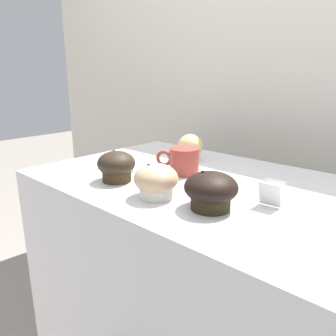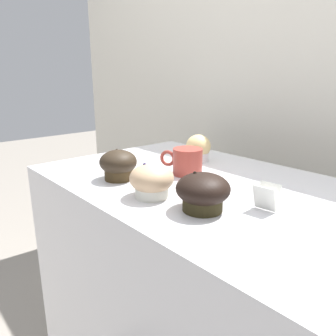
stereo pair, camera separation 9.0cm
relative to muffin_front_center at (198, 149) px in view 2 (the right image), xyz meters
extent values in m
cube|color=beige|center=(0.18, 0.44, -0.09)|extent=(3.20, 0.10, 1.80)
cube|color=silver|center=(0.18, -0.16, -0.52)|extent=(1.00, 0.64, 0.94)
cylinder|color=white|center=(0.00, 0.00, -0.02)|extent=(0.07, 0.07, 0.05)
ellipsoid|color=#E1C37F|center=(0.00, 0.00, 0.01)|extent=(0.09, 0.09, 0.08)
cylinder|color=#2C2613|center=(0.31, -0.31, -0.02)|extent=(0.09, 0.09, 0.05)
ellipsoid|color=black|center=(0.31, -0.31, 0.01)|extent=(0.12, 0.12, 0.07)
sphere|color=black|center=(0.29, -0.31, 0.04)|extent=(0.01, 0.01, 0.01)
cylinder|color=silver|center=(0.17, -0.34, -0.02)|extent=(0.08, 0.08, 0.05)
ellipsoid|color=tan|center=(0.17, -0.34, 0.01)|extent=(0.11, 0.11, 0.07)
sphere|color=navy|center=(0.15, -0.35, 0.04)|extent=(0.01, 0.01, 0.01)
cylinder|color=#3B2D18|center=(-0.01, -0.32, -0.02)|extent=(0.08, 0.08, 0.05)
ellipsoid|color=black|center=(-0.01, -0.32, 0.01)|extent=(0.11, 0.11, 0.07)
sphere|color=black|center=(-0.04, -0.31, 0.04)|extent=(0.01, 0.01, 0.01)
cylinder|color=#99382D|center=(0.09, -0.14, 0.00)|extent=(0.09, 0.09, 0.08)
torus|color=#99382D|center=(0.03, -0.17, 0.00)|extent=(0.05, 0.03, 0.05)
cylinder|color=black|center=(0.09, -0.14, 0.03)|extent=(0.08, 0.08, 0.01)
cylinder|color=white|center=(-0.11, -0.19, -0.04)|extent=(0.18, 0.18, 0.01)
torus|color=white|center=(-0.11, -0.19, -0.04)|extent=(0.18, 0.18, 0.01)
cube|color=white|center=(0.40, -0.19, -0.01)|extent=(0.05, 0.03, 0.06)
cube|color=silver|center=(0.40, -0.21, -0.01)|extent=(0.05, 0.03, 0.06)
camera|label=1|loc=(0.70, -0.88, 0.25)|focal=35.00mm
camera|label=2|loc=(0.76, -0.82, 0.25)|focal=35.00mm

